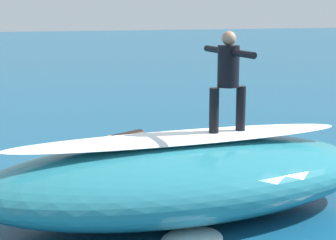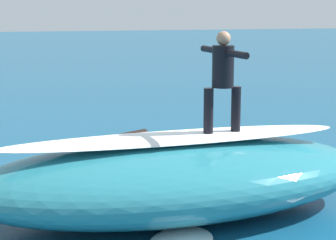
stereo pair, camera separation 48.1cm
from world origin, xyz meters
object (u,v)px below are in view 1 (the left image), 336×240
at_px(surfer_riding, 228,74).
at_px(surfboard_paddling, 127,147).
at_px(surfboard_riding, 227,134).
at_px(surfer_paddling, 131,138).

bearing_deg(surfer_riding, surfboard_paddling, -88.57).
bearing_deg(surfboard_paddling, surfer_riding, 68.15).
relative_size(surfer_riding, surfboard_paddling, 0.70).
xyz_separation_m(surfboard_riding, surfer_riding, (-0.00, 0.00, 0.98)).
relative_size(surfboard_riding, surfboard_paddling, 0.87).
relative_size(surfboard_paddling, surfer_paddling, 1.37).
bearing_deg(surfboard_riding, surfer_paddling, -90.18).
height_order(surfboard_riding, surfboard_paddling, surfboard_riding).
bearing_deg(surfer_paddling, surfer_riding, 66.54).
xyz_separation_m(surfboard_riding, surfer_paddling, (0.63, -4.58, -1.05)).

